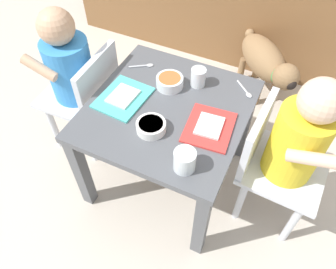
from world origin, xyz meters
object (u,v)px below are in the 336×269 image
at_px(water_cup_right, 185,161).
at_px(food_tray_right, 209,127).
at_px(cereal_bowl_right_side, 170,82).
at_px(spoon_by_right_tray, 246,91).
at_px(cereal_bowl_left_side, 151,126).
at_px(spoon_by_left_tray, 144,66).
at_px(dog, 266,62).
at_px(seated_child_right, 294,143).
at_px(seated_child_left, 72,69).
at_px(food_tray_left, 123,97).
at_px(water_cup_left, 198,78).
at_px(dining_table, 168,121).

bearing_deg(water_cup_right, food_tray_right, 86.01).
distance_m(cereal_bowl_right_side, spoon_by_right_tray, 0.28).
relative_size(food_tray_right, cereal_bowl_left_side, 1.97).
bearing_deg(water_cup_right, spoon_by_left_tray, 132.11).
height_order(dog, cereal_bowl_right_side, cereal_bowl_right_side).
height_order(water_cup_right, cereal_bowl_left_side, water_cup_right).
distance_m(seated_child_right, food_tray_right, 0.28).
height_order(seated_child_left, spoon_by_right_tray, seated_child_left).
bearing_deg(seated_child_left, spoon_by_left_tray, 28.18).
bearing_deg(cereal_bowl_right_side, food_tray_left, -133.41).
relative_size(seated_child_right, water_cup_right, 9.64).
relative_size(seated_child_right, water_cup_left, 9.90).
distance_m(cereal_bowl_left_side, cereal_bowl_right_side, 0.23).
xyz_separation_m(dining_table, water_cup_right, (0.15, -0.21, 0.11)).
bearing_deg(spoon_by_right_tray, dining_table, -138.60).
distance_m(dog, water_cup_right, 0.94).
relative_size(seated_child_left, cereal_bowl_left_side, 6.84).
distance_m(seated_child_left, water_cup_left, 0.51).
bearing_deg(seated_child_left, food_tray_right, -5.60).
bearing_deg(cereal_bowl_right_side, dining_table, -67.83).
xyz_separation_m(dining_table, cereal_bowl_left_side, (-0.01, -0.12, 0.09)).
height_order(seated_child_left, seated_child_right, seated_child_right).
bearing_deg(seated_child_right, food_tray_right, -167.98).
relative_size(dog, water_cup_right, 5.65).
distance_m(seated_child_left, spoon_by_right_tray, 0.68).
bearing_deg(seated_child_right, water_cup_left, 161.64).
relative_size(food_tray_right, spoon_by_left_tray, 2.19).
bearing_deg(water_cup_right, dog, 85.57).
bearing_deg(cereal_bowl_right_side, food_tray_right, -32.27).
height_order(dog, food_tray_left, food_tray_left).
bearing_deg(water_cup_left, seated_child_right, -18.36).
height_order(dining_table, cereal_bowl_right_side, cereal_bowl_right_side).
distance_m(seated_child_right, cereal_bowl_left_side, 0.47).
distance_m(water_cup_right, cereal_bowl_left_side, 0.18).
xyz_separation_m(food_tray_right, spoon_by_left_tray, (-0.35, 0.19, -0.00)).
height_order(cereal_bowl_left_side, cereal_bowl_right_side, cereal_bowl_right_side).
relative_size(dining_table, food_tray_left, 2.79).
xyz_separation_m(dog, cereal_bowl_right_side, (-0.27, -0.60, 0.24)).
height_order(food_tray_left, cereal_bowl_right_side, cereal_bowl_right_side).
relative_size(food_tray_left, food_tray_right, 1.04).
height_order(seated_child_right, water_cup_left, seated_child_right).
relative_size(dining_table, water_cup_left, 8.09).
distance_m(food_tray_left, cereal_bowl_left_side, 0.19).
bearing_deg(seated_child_left, water_cup_right, -22.12).
distance_m(cereal_bowl_left_side, spoon_by_right_tray, 0.39).
height_order(water_cup_left, water_cup_right, water_cup_right).
bearing_deg(spoon_by_right_tray, seated_child_left, -165.81).
distance_m(seated_child_left, spoon_by_left_tray, 0.29).
height_order(dog, cereal_bowl_left_side, cereal_bowl_left_side).
height_order(dog, spoon_by_left_tray, spoon_by_left_tray).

